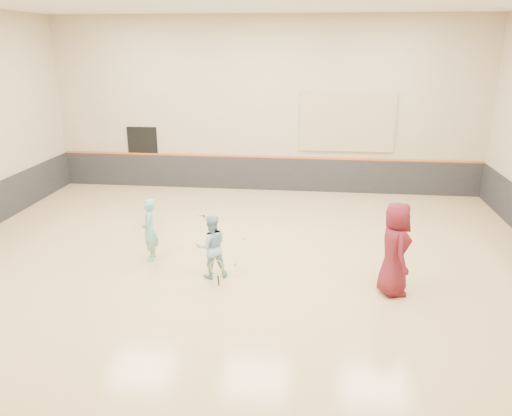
# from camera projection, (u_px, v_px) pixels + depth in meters

# --- Properties ---
(room) EXTENTS (15.04, 12.04, 6.22)m
(room) POSITION_uv_depth(u_px,v_px,m) (242.00, 226.00, 12.22)
(room) COLOR tan
(room) RESTS_ON ground
(wainscot_back) EXTENTS (14.90, 0.04, 1.20)m
(wainscot_back) POSITION_uv_depth(u_px,v_px,m) (265.00, 174.00, 17.92)
(wainscot_back) COLOR #232326
(wainscot_back) RESTS_ON floor
(accent_stripe) EXTENTS (14.90, 0.03, 0.06)m
(accent_stripe) POSITION_uv_depth(u_px,v_px,m) (265.00, 157.00, 17.71)
(accent_stripe) COLOR #D85914
(accent_stripe) RESTS_ON wall_back
(acoustic_panel) EXTENTS (3.20, 0.08, 2.00)m
(acoustic_panel) POSITION_uv_depth(u_px,v_px,m) (347.00, 122.00, 16.99)
(acoustic_panel) COLOR tan
(acoustic_panel) RESTS_ON wall_back
(doorway) EXTENTS (1.10, 0.05, 2.20)m
(doorway) POSITION_uv_depth(u_px,v_px,m) (143.00, 157.00, 18.27)
(doorway) COLOR black
(doorway) RESTS_ON floor
(girl) EXTENTS (0.48, 0.63, 1.55)m
(girl) POSITION_uv_depth(u_px,v_px,m) (150.00, 230.00, 12.05)
(girl) COLOR #6AB8AC
(girl) RESTS_ON floor
(instructor) EXTENTS (0.87, 0.79, 1.48)m
(instructor) POSITION_uv_depth(u_px,v_px,m) (211.00, 246.00, 11.17)
(instructor) COLOR #86B4D0
(instructor) RESTS_ON floor
(young_man) EXTENTS (0.78, 1.07, 2.01)m
(young_man) POSITION_uv_depth(u_px,v_px,m) (395.00, 249.00, 10.36)
(young_man) COLOR #5B151F
(young_man) RESTS_ON floor
(held_racket) EXTENTS (0.30, 0.30, 0.63)m
(held_racket) POSITION_uv_depth(u_px,v_px,m) (217.00, 267.00, 10.90)
(held_racket) COLOR #A7CC2C
(held_racket) RESTS_ON instructor
(spare_racket) EXTENTS (0.68, 0.68, 0.11)m
(spare_racket) POSITION_uv_depth(u_px,v_px,m) (202.00, 213.00, 15.49)
(spare_racket) COLOR #CBDB30
(spare_racket) RESTS_ON floor
(ball_under_racket) EXTENTS (0.07, 0.07, 0.07)m
(ball_under_racket) POSITION_uv_depth(u_px,v_px,m) (236.00, 264.00, 11.94)
(ball_under_racket) COLOR #C7DC33
(ball_under_racket) RESTS_ON floor
(ball_in_hand) EXTENTS (0.07, 0.07, 0.07)m
(ball_in_hand) POSITION_uv_depth(u_px,v_px,m) (405.00, 238.00, 10.16)
(ball_in_hand) COLOR #C9DD33
(ball_in_hand) RESTS_ON young_man
(ball_beside_spare) EXTENTS (0.07, 0.07, 0.07)m
(ball_beside_spare) POSITION_uv_depth(u_px,v_px,m) (245.00, 238.00, 13.55)
(ball_beside_spare) COLOR #BCCF30
(ball_beside_spare) RESTS_ON floor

